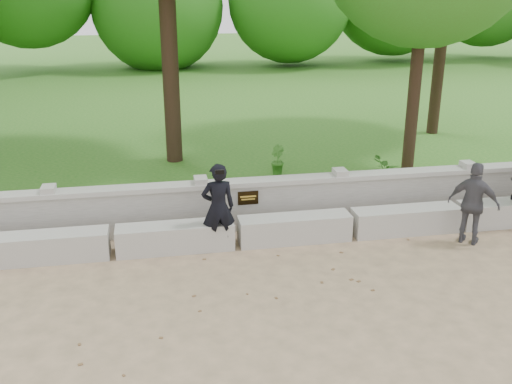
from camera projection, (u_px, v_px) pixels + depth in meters
ground at (257, 303)px, 7.76m from camera, size 80.00×80.00×0.00m
lawn at (186, 103)px, 20.68m from camera, size 40.00×22.00×0.25m
concrete_bench at (236, 233)px, 9.45m from camera, size 11.90×0.45×0.45m
parapet_wall at (230, 205)px, 10.01m from camera, size 12.50×0.35×0.90m
man_main at (218, 207)px, 9.13m from camera, size 0.56×0.50×1.47m
visitor_right at (474, 204)px, 9.38m from camera, size 0.85×0.80×1.40m
shrub_b at (277, 160)px, 12.28m from camera, size 0.34×0.39×0.63m
shrub_c at (387, 174)px, 11.29m from camera, size 0.80×0.81×0.68m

